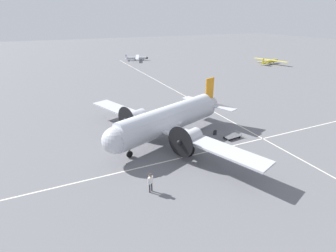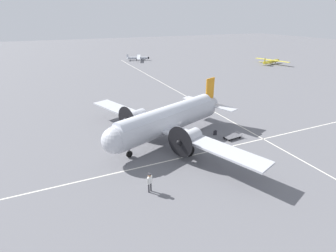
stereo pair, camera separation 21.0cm
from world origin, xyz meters
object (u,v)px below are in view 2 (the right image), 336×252
at_px(suitcase_near_door, 215,133).
at_px(light_aircraft_distant, 138,58).
at_px(crew_foreground, 150,180).
at_px(airliner_main, 165,120).
at_px(baggage_cart, 232,136).
at_px(light_aircraft_taxiing, 272,61).

relative_size(suitcase_near_door, light_aircraft_distant, 0.06).
bearing_deg(light_aircraft_distant, crew_foreground, -87.98).
bearing_deg(airliner_main, light_aircraft_distant, -126.42).
height_order(airliner_main, crew_foreground, airliner_main).
height_order(baggage_cart, light_aircraft_taxiing, light_aircraft_taxiing).
relative_size(crew_foreground, suitcase_near_door, 2.90).
height_order(baggage_cart, light_aircraft_distant, light_aircraft_distant).
bearing_deg(light_aircraft_distant, airliner_main, -85.81).
height_order(suitcase_near_door, baggage_cart, suitcase_near_door).
height_order(suitcase_near_door, light_aircraft_distant, light_aircraft_distant).
bearing_deg(suitcase_near_door, airliner_main, 171.90).
distance_m(crew_foreground, suitcase_near_door, 13.36).
bearing_deg(baggage_cart, airliner_main, -23.80).
relative_size(baggage_cart, light_aircraft_distant, 0.23).
xyz_separation_m(airliner_main, light_aircraft_distant, (15.84, 57.75, -1.81)).
distance_m(suitcase_near_door, light_aircraft_taxiing, 56.07).
relative_size(suitcase_near_door, baggage_cart, 0.28).
bearing_deg(crew_foreground, light_aircraft_distant, 46.93).
bearing_deg(airliner_main, light_aircraft_taxiing, -166.36).
xyz_separation_m(suitcase_near_door, light_aircraft_taxiing, (43.50, 35.38, 0.56)).
bearing_deg(airliner_main, crew_foreground, 37.59).
xyz_separation_m(crew_foreground, light_aircraft_taxiing, (54.71, 42.61, -0.26)).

